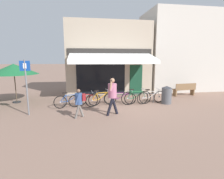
{
  "coord_description": "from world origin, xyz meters",
  "views": [
    {
      "loc": [
        -2.54,
        -9.28,
        2.53
      ],
      "look_at": [
        -1.22,
        -1.01,
        1.05
      ],
      "focal_mm": 28.0,
      "sensor_mm": 36.0,
      "label": 1
    }
  ],
  "objects_px": {
    "litter_bin": "(167,95)",
    "parking_sign": "(26,82)",
    "bicycle_silver": "(151,97)",
    "pedestrian_child": "(79,100)",
    "bicycle_green": "(136,97)",
    "pedestrian_adult": "(112,93)",
    "bicycle_blue": "(71,100)",
    "bicycle_purple": "(120,98)",
    "bicycle_orange": "(101,99)",
    "park_bench": "(185,89)",
    "cafe_parasol": "(14,69)",
    "bicycle_red": "(85,100)"
  },
  "relations": [
    {
      "from": "bicycle_green",
      "to": "litter_bin",
      "type": "height_order",
      "value": "litter_bin"
    },
    {
      "from": "bicycle_orange",
      "to": "bicycle_green",
      "type": "height_order",
      "value": "bicycle_green"
    },
    {
      "from": "bicycle_red",
      "to": "bicycle_orange",
      "type": "bearing_deg",
      "value": -2.54
    },
    {
      "from": "pedestrian_child",
      "to": "litter_bin",
      "type": "height_order",
      "value": "pedestrian_child"
    },
    {
      "from": "pedestrian_adult",
      "to": "litter_bin",
      "type": "bearing_deg",
      "value": -152.48
    },
    {
      "from": "cafe_parasol",
      "to": "park_bench",
      "type": "relative_size",
      "value": 1.6
    },
    {
      "from": "pedestrian_adult",
      "to": "parking_sign",
      "type": "bearing_deg",
      "value": -5.52
    },
    {
      "from": "bicycle_orange",
      "to": "cafe_parasol",
      "type": "distance_m",
      "value": 5.24
    },
    {
      "from": "bicycle_orange",
      "to": "bicycle_red",
      "type": "bearing_deg",
      "value": 160.38
    },
    {
      "from": "bicycle_blue",
      "to": "bicycle_silver",
      "type": "xyz_separation_m",
      "value": [
        4.48,
        0.06,
        0.02
      ]
    },
    {
      "from": "park_bench",
      "to": "cafe_parasol",
      "type": "bearing_deg",
      "value": 174.06
    },
    {
      "from": "litter_bin",
      "to": "bicycle_blue",
      "type": "bearing_deg",
      "value": 178.99
    },
    {
      "from": "litter_bin",
      "to": "bicycle_green",
      "type": "bearing_deg",
      "value": 175.57
    },
    {
      "from": "park_bench",
      "to": "bicycle_green",
      "type": "bearing_deg",
      "value": -164.2
    },
    {
      "from": "bicycle_blue",
      "to": "pedestrian_adult",
      "type": "relative_size",
      "value": 1.0
    },
    {
      "from": "pedestrian_adult",
      "to": "park_bench",
      "type": "bearing_deg",
      "value": -145.98
    },
    {
      "from": "bicycle_green",
      "to": "pedestrian_adult",
      "type": "relative_size",
      "value": 1.05
    },
    {
      "from": "pedestrian_adult",
      "to": "pedestrian_child",
      "type": "bearing_deg",
      "value": 9.5
    },
    {
      "from": "litter_bin",
      "to": "cafe_parasol",
      "type": "xyz_separation_m",
      "value": [
        -8.53,
        1.59,
        1.44
      ]
    },
    {
      "from": "bicycle_green",
      "to": "cafe_parasol",
      "type": "bearing_deg",
      "value": 162.54
    },
    {
      "from": "bicycle_red",
      "to": "bicycle_silver",
      "type": "height_order",
      "value": "bicycle_silver"
    },
    {
      "from": "pedestrian_adult",
      "to": "bicycle_purple",
      "type": "bearing_deg",
      "value": -109.23
    },
    {
      "from": "parking_sign",
      "to": "bicycle_silver",
      "type": "bearing_deg",
      "value": 9.82
    },
    {
      "from": "bicycle_blue",
      "to": "bicycle_red",
      "type": "xyz_separation_m",
      "value": [
        0.74,
        -0.0,
        0.0
      ]
    },
    {
      "from": "bicycle_blue",
      "to": "pedestrian_adult",
      "type": "bearing_deg",
      "value": -56.4
    },
    {
      "from": "bicycle_red",
      "to": "pedestrian_child",
      "type": "distance_m",
      "value": 1.83
    },
    {
      "from": "bicycle_purple",
      "to": "cafe_parasol",
      "type": "relative_size",
      "value": 0.68
    },
    {
      "from": "cafe_parasol",
      "to": "pedestrian_adult",
      "type": "bearing_deg",
      "value": -31.07
    },
    {
      "from": "bicycle_purple",
      "to": "bicycle_silver",
      "type": "height_order",
      "value": "bicycle_silver"
    },
    {
      "from": "bicycle_green",
      "to": "bicycle_silver",
      "type": "height_order",
      "value": "bicycle_green"
    },
    {
      "from": "bicycle_purple",
      "to": "litter_bin",
      "type": "bearing_deg",
      "value": 1.56
    },
    {
      "from": "bicycle_green",
      "to": "pedestrian_child",
      "type": "height_order",
      "value": "pedestrian_child"
    },
    {
      "from": "pedestrian_adult",
      "to": "bicycle_orange",
      "type": "bearing_deg",
      "value": -74.38
    },
    {
      "from": "bicycle_green",
      "to": "cafe_parasol",
      "type": "relative_size",
      "value": 0.68
    },
    {
      "from": "parking_sign",
      "to": "litter_bin",
      "type": "bearing_deg",
      "value": 7.44
    },
    {
      "from": "bicycle_red",
      "to": "park_bench",
      "type": "relative_size",
      "value": 1.03
    },
    {
      "from": "litter_bin",
      "to": "park_bench",
      "type": "distance_m",
      "value": 2.85
    },
    {
      "from": "bicycle_blue",
      "to": "bicycle_red",
      "type": "height_order",
      "value": "bicycle_red"
    },
    {
      "from": "bicycle_blue",
      "to": "litter_bin",
      "type": "xyz_separation_m",
      "value": [
        5.34,
        -0.09,
        0.15
      ]
    },
    {
      "from": "bicycle_red",
      "to": "bicycle_orange",
      "type": "distance_m",
      "value": 0.87
    },
    {
      "from": "bicycle_green",
      "to": "pedestrian_child",
      "type": "distance_m",
      "value": 3.6
    },
    {
      "from": "parking_sign",
      "to": "cafe_parasol",
      "type": "bearing_deg",
      "value": 118.86
    },
    {
      "from": "bicycle_orange",
      "to": "bicycle_blue",
      "type": "bearing_deg",
      "value": 158.67
    },
    {
      "from": "cafe_parasol",
      "to": "bicycle_purple",
      "type": "bearing_deg",
      "value": -13.23
    },
    {
      "from": "litter_bin",
      "to": "parking_sign",
      "type": "distance_m",
      "value": 7.27
    },
    {
      "from": "litter_bin",
      "to": "parking_sign",
      "type": "bearing_deg",
      "value": -172.56
    },
    {
      "from": "bicycle_silver",
      "to": "bicycle_orange",
      "type": "bearing_deg",
      "value": 168.87
    },
    {
      "from": "bicycle_silver",
      "to": "pedestrian_child",
      "type": "height_order",
      "value": "pedestrian_child"
    },
    {
      "from": "bicycle_orange",
      "to": "bicycle_green",
      "type": "bearing_deg",
      "value": -23.59
    },
    {
      "from": "parking_sign",
      "to": "park_bench",
      "type": "relative_size",
      "value": 1.53
    }
  ]
}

